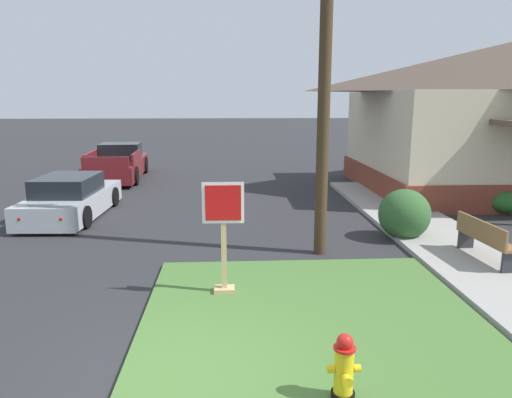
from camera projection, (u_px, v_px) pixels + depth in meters
name	position (u px, v px, depth m)	size (l,w,h in m)	color
ground_plane	(177.00, 381.00, 5.86)	(160.00, 160.00, 0.00)	#2B2B2D
grass_corner_patch	(314.00, 325.00, 7.22)	(5.32, 5.71, 0.08)	#477033
sidewalk_strip	(444.00, 242.00, 11.33)	(2.20, 16.00, 0.12)	#9E9B93
fire_hydrant	(344.00, 369.00, 5.32)	(0.38, 0.34, 0.80)	black
stop_sign	(224.00, 241.00, 8.16)	(0.71, 0.28, 1.98)	tan
manhole_cover	(215.00, 273.00, 9.44)	(0.70, 0.70, 0.02)	black
parked_sedan_silver	(71.00, 199.00, 13.90)	(2.01, 4.44, 1.25)	#ADB2B7
pickup_truck_maroon	(119.00, 165.00, 20.54)	(2.28, 5.44, 1.48)	maroon
street_bench	(485.00, 238.00, 9.83)	(0.52, 1.75, 0.85)	brown
utility_pole	(326.00, 17.00, 9.66)	(1.62, 0.27, 9.65)	#42301E
corner_house	(509.00, 116.00, 17.50)	(10.86, 9.21, 5.47)	brown
shrub_near_porch	(504.00, 201.00, 14.36)	(0.98, 0.98, 0.73)	#276226
shrub_by_curb	(404.00, 214.00, 11.67)	(1.26, 1.26, 1.26)	#325C2E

